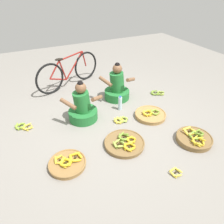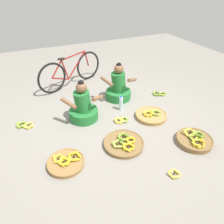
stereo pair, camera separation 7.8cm
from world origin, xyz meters
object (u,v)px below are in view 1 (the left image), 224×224
at_px(loose_bananas_back_right, 158,93).
at_px(vendor_woman_front, 83,108).
at_px(vendor_woman_behind, 117,88).
at_px(bicycle_leaning, 69,71).
at_px(banana_basket_mid_left, 150,115).
at_px(loose_bananas_front_left, 121,120).
at_px(water_bottle, 120,103).
at_px(loose_bananas_back_left, 23,127).
at_px(banana_basket_near_vendor, 194,138).
at_px(banana_basket_mid_right, 125,143).
at_px(banana_basket_near_bicycle, 67,163).
at_px(loose_bananas_back_center, 176,172).

bearing_deg(loose_bananas_back_right, vendor_woman_front, -174.49).
height_order(vendor_woman_behind, bicycle_leaning, vendor_woman_behind).
height_order(vendor_woman_behind, banana_basket_mid_left, vendor_woman_behind).
height_order(loose_bananas_front_left, water_bottle, water_bottle).
relative_size(vendor_woman_behind, loose_bananas_back_left, 2.55).
relative_size(bicycle_leaning, banana_basket_near_vendor, 2.86).
xyz_separation_m(banana_basket_mid_right, loose_bananas_back_left, (-1.37, 1.13, -0.01)).
bearing_deg(banana_basket_near_bicycle, vendor_woman_behind, 43.14).
distance_m(vendor_woman_front, water_bottle, 0.75).
bearing_deg(bicycle_leaning, water_bottle, -67.94).
height_order(vendor_woman_front, bicycle_leaning, vendor_woman_front).
bearing_deg(bicycle_leaning, banana_basket_mid_right, -85.76).
height_order(banana_basket_near_bicycle, loose_bananas_front_left, banana_basket_near_bicycle).
relative_size(banana_basket_mid_left, banana_basket_near_vendor, 1.03).
bearing_deg(water_bottle, bicycle_leaning, 112.06).
bearing_deg(vendor_woman_front, banana_basket_mid_left, -22.70).
bearing_deg(vendor_woman_front, vendor_woman_behind, 24.55).
height_order(bicycle_leaning, loose_bananas_back_left, bicycle_leaning).
bearing_deg(loose_bananas_back_right, banana_basket_mid_left, -134.82).
xyz_separation_m(vendor_woman_front, loose_bananas_front_left, (0.58, -0.36, -0.21)).
height_order(vendor_woman_behind, loose_bananas_back_right, vendor_woman_behind).
xyz_separation_m(banana_basket_near_bicycle, loose_bananas_back_right, (2.35, 1.13, -0.02)).
bearing_deg(banana_basket_mid_left, loose_bananas_back_right, 45.18).
height_order(bicycle_leaning, banana_basket_near_vendor, bicycle_leaning).
height_order(vendor_woman_front, loose_bananas_front_left, vendor_woman_front).
relative_size(banana_basket_mid_left, banana_basket_mid_right, 0.91).
xyz_separation_m(vendor_woman_front, bicycle_leaning, (0.17, 1.41, 0.12)).
distance_m(banana_basket_near_vendor, water_bottle, 1.47).
bearing_deg(bicycle_leaning, loose_bananas_back_left, -134.48).
distance_m(banana_basket_near_vendor, loose_bananas_back_right, 1.56).
bearing_deg(banana_basket_mid_right, loose_bananas_back_right, 37.64).
relative_size(vendor_woman_behind, banana_basket_near_vendor, 1.41).
distance_m(vendor_woman_behind, banana_basket_mid_left, 0.94).
relative_size(bicycle_leaning, loose_bananas_back_left, 5.18).
bearing_deg(bicycle_leaning, loose_bananas_back_right, -37.56).
xyz_separation_m(banana_basket_mid_left, loose_bananas_back_center, (-0.45, -1.25, -0.02)).
height_order(banana_basket_near_vendor, loose_bananas_back_left, banana_basket_near_vendor).
xyz_separation_m(bicycle_leaning, loose_bananas_back_right, (1.61, -1.24, -0.33)).
bearing_deg(vendor_woman_front, banana_basket_mid_right, -69.98).
distance_m(banana_basket_near_bicycle, banana_basket_near_vendor, 1.98).
distance_m(banana_basket_near_bicycle, loose_bananas_back_center, 1.47).
distance_m(loose_bananas_front_left, loose_bananas_back_left, 1.71).
bearing_deg(loose_bananas_front_left, vendor_woman_behind, 68.09).
height_order(vendor_woman_front, banana_basket_mid_left, vendor_woman_front).
bearing_deg(loose_bananas_back_center, banana_basket_near_vendor, 29.51).
height_order(loose_bananas_front_left, loose_bananas_back_center, loose_bananas_front_left).
relative_size(vendor_woman_front, water_bottle, 2.56).
xyz_separation_m(loose_bananas_front_left, loose_bananas_back_right, (1.20, 0.53, -0.00)).
distance_m(vendor_woman_front, bicycle_leaning, 1.43).
xyz_separation_m(bicycle_leaning, loose_bananas_back_center, (0.52, -3.14, -0.33)).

